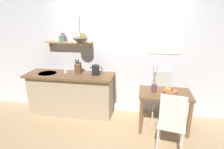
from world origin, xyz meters
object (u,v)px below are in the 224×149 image
at_px(knife_block, 78,68).
at_px(fruit_bowl, 170,91).
at_px(twig_vase, 154,88).
at_px(dining_chair_near, 172,121).
at_px(coffee_mug_by_sink, 66,71).
at_px(pendant_lamp, 80,42).
at_px(electric_kettle, 96,70).
at_px(dining_chair_far, 161,94).
at_px(dining_table, 165,99).

bearing_deg(knife_block, fruit_bowl, -11.87).
bearing_deg(twig_vase, dining_chair_near, -70.72).
bearing_deg(knife_block, dining_chair_near, -29.95).
relative_size(coffee_mug_by_sink, pendant_lamp, 0.22).
relative_size(dining_chair_near, electric_kettle, 3.90).
xyz_separation_m(fruit_bowl, electric_kettle, (-1.44, 0.36, 0.22)).
relative_size(dining_chair_far, twig_vase, 1.91).
relative_size(fruit_bowl, knife_block, 0.77).
height_order(dining_table, twig_vase, twig_vase).
xyz_separation_m(dining_table, pendant_lamp, (-1.62, 0.19, 0.99)).
bearing_deg(dining_chair_far, dining_table, -86.02).
bearing_deg(dining_chair_far, twig_vase, -114.23).
height_order(dining_chair_far, electric_kettle, electric_kettle).
distance_m(dining_table, fruit_bowl, 0.21).
xyz_separation_m(dining_chair_far, coffee_mug_by_sink, (-1.98, -0.06, 0.42)).
bearing_deg(knife_block, twig_vase, -12.08).
bearing_deg(dining_chair_far, pendant_lamp, -173.15).
distance_m(twig_vase, pendant_lamp, 1.63).
xyz_separation_m(dining_chair_far, electric_kettle, (-1.34, -0.08, 0.47)).
bearing_deg(knife_block, dining_chair_far, 1.96).
height_order(dining_chair_far, fruit_bowl, dining_chair_far).
relative_size(fruit_bowl, coffee_mug_by_sink, 1.95).
xyz_separation_m(electric_kettle, knife_block, (-0.38, 0.02, 0.02)).
bearing_deg(coffee_mug_by_sink, dining_chair_far, 1.84).
height_order(fruit_bowl, knife_block, knife_block).
bearing_deg(dining_table, coffee_mug_by_sink, 170.89).
distance_m(twig_vase, electric_kettle, 1.22).
relative_size(dining_table, dining_chair_near, 0.92).
bearing_deg(dining_chair_far, fruit_bowl, -77.00).
bearing_deg(pendant_lamp, dining_table, -6.83).
bearing_deg(electric_kettle, dining_table, -12.56).
height_order(dining_table, dining_chair_far, dining_chair_far).
relative_size(dining_table, dining_chair_far, 0.95).
xyz_separation_m(twig_vase, electric_kettle, (-1.16, 0.31, 0.19)).
xyz_separation_m(electric_kettle, pendant_lamp, (-0.26, -0.11, 0.58)).
bearing_deg(knife_block, pendant_lamp, -47.68).
height_order(dining_chair_far, knife_block, knife_block).
bearing_deg(dining_chair_far, dining_chair_near, -86.34).
relative_size(twig_vase, pendant_lamp, 0.92).
xyz_separation_m(fruit_bowl, knife_block, (-1.82, 0.38, 0.24)).
bearing_deg(dining_chair_far, coffee_mug_by_sink, -178.16).
height_order(dining_chair_far, pendant_lamp, pendant_lamp).
bearing_deg(pendant_lamp, knife_block, 132.32).
relative_size(twig_vase, knife_block, 1.67).
distance_m(fruit_bowl, twig_vase, 0.28).
distance_m(electric_kettle, coffee_mug_by_sink, 0.65).
bearing_deg(dining_chair_near, dining_chair_far, 93.66).
relative_size(knife_block, coffee_mug_by_sink, 2.54).
height_order(dining_table, coffee_mug_by_sink, coffee_mug_by_sink).
bearing_deg(dining_chair_near, knife_block, 150.05).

